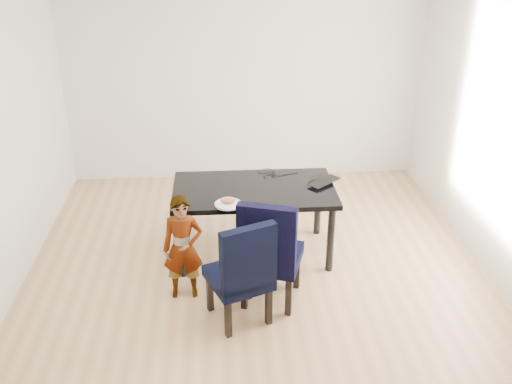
{
  "coord_description": "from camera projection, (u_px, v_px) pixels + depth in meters",
  "views": [
    {
      "loc": [
        -0.33,
        -4.58,
        3.17
      ],
      "look_at": [
        0.0,
        0.2,
        0.85
      ],
      "focal_mm": 40.0,
      "sensor_mm": 36.0,
      "label": 1
    }
  ],
  "objects": [
    {
      "name": "floor",
      "position": [
        257.0,
        280.0,
        5.51
      ],
      "size": [
        4.5,
        5.0,
        0.01
      ],
      "primitive_type": "cube",
      "color": "tan",
      "rests_on": "ground"
    },
    {
      "name": "wall_back",
      "position": [
        244.0,
        77.0,
        7.17
      ],
      "size": [
        4.5,
        0.01,
        2.7
      ],
      "primitive_type": "cube",
      "color": "white",
      "rests_on": "ground"
    },
    {
      "name": "wall_front",
      "position": [
        295.0,
        347.0,
        2.67
      ],
      "size": [
        4.5,
        0.01,
        2.7
      ],
      "primitive_type": "cube",
      "color": "silver",
      "rests_on": "ground"
    },
    {
      "name": "wall_right",
      "position": [
        510.0,
        144.0,
        5.06
      ],
      "size": [
        0.01,
        5.0,
        2.7
      ],
      "primitive_type": "cube",
      "color": "white",
      "rests_on": "ground"
    },
    {
      "name": "dining_table",
      "position": [
        254.0,
        221.0,
        5.79
      ],
      "size": [
        1.6,
        0.9,
        0.75
      ],
      "primitive_type": "cube",
      "color": "black",
      "rests_on": "floor"
    },
    {
      "name": "chair_left",
      "position": [
        238.0,
        269.0,
        4.79
      ],
      "size": [
        0.63,
        0.64,
        0.99
      ],
      "primitive_type": "cube",
      "rotation": [
        0.0,
        0.0,
        0.39
      ],
      "color": "black",
      "rests_on": "floor"
    },
    {
      "name": "chair_right",
      "position": [
        272.0,
        248.0,
        5.04
      ],
      "size": [
        0.64,
        0.65,
        1.05
      ],
      "primitive_type": "cube",
      "rotation": [
        0.0,
        0.0,
        -0.31
      ],
      "color": "black",
      "rests_on": "floor"
    },
    {
      "name": "child",
      "position": [
        183.0,
        248.0,
        5.09
      ],
      "size": [
        0.37,
        0.25,
        1.0
      ],
      "primitive_type": "imported",
      "rotation": [
        0.0,
        0.0,
        0.02
      ],
      "color": "#FF5715",
      "rests_on": "floor"
    },
    {
      "name": "plate",
      "position": [
        228.0,
        204.0,
        5.3
      ],
      "size": [
        0.3,
        0.3,
        0.01
      ],
      "primitive_type": "cylinder",
      "rotation": [
        0.0,
        0.0,
        -0.17
      ],
      "color": "white",
      "rests_on": "dining_table"
    },
    {
      "name": "sandwich",
      "position": [
        228.0,
        200.0,
        5.29
      ],
      "size": [
        0.16,
        0.12,
        0.06
      ],
      "primitive_type": "ellipsoid",
      "rotation": [
        0.0,
        0.0,
        -0.36
      ],
      "color": "#BF7144",
      "rests_on": "plate"
    },
    {
      "name": "laptop",
      "position": [
        320.0,
        181.0,
        5.75
      ],
      "size": [
        0.44,
        0.42,
        0.03
      ],
      "primitive_type": "imported",
      "rotation": [
        0.0,
        0.0,
        3.83
      ],
      "color": "black",
      "rests_on": "dining_table"
    },
    {
      "name": "cable_tangle",
      "position": [
        270.0,
        176.0,
        5.88
      ],
      "size": [
        0.15,
        0.15,
        0.01
      ],
      "primitive_type": "torus",
      "rotation": [
        0.0,
        0.0,
        0.08
      ],
      "color": "black",
      "rests_on": "dining_table"
    }
  ]
}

